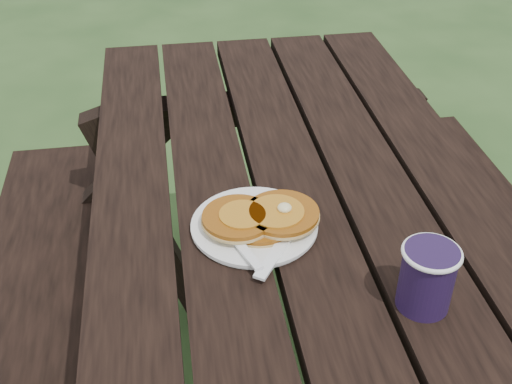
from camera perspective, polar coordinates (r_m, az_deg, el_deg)
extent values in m
cube|color=black|center=(1.08, 5.33, -5.70)|extent=(0.75, 1.80, 0.04)
cylinder|color=white|center=(1.10, -0.15, -3.04)|extent=(0.26, 0.26, 0.01)
cylinder|color=#9A5311|center=(1.09, 0.34, -2.67)|extent=(0.12, 0.12, 0.01)
cylinder|color=#9A5311|center=(1.08, -1.63, -2.31)|extent=(0.12, 0.12, 0.01)
cylinder|color=#9A5311|center=(1.09, 2.34, -1.94)|extent=(0.13, 0.13, 0.01)
cylinder|color=#A56717|center=(1.08, 1.85, -1.69)|extent=(0.09, 0.09, 0.00)
ellipsoid|color=#F4E59E|center=(1.08, 2.55, -1.41)|extent=(0.02, 0.02, 0.02)
cube|color=white|center=(1.05, 2.30, -4.66)|extent=(0.12, 0.16, 0.00)
cylinder|color=#221337|center=(0.96, 14.95, -7.41)|extent=(0.08, 0.08, 0.10)
torus|color=white|center=(0.93, 15.39, -5.23)|extent=(0.09, 0.09, 0.01)
cylinder|color=black|center=(0.93, 15.37, -5.33)|extent=(0.07, 0.07, 0.01)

